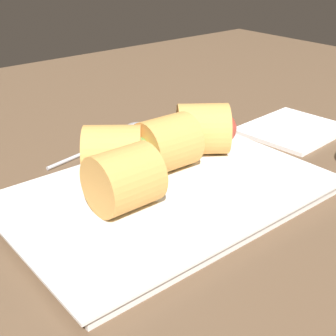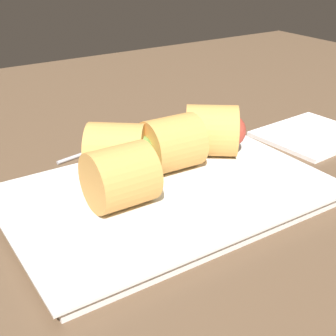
% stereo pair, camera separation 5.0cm
% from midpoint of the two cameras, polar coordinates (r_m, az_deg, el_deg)
% --- Properties ---
extents(table_surface, '(1.80, 1.40, 0.02)m').
position_cam_midpoint_polar(table_surface, '(0.49, -0.11, -6.97)').
color(table_surface, brown).
rests_on(table_surface, ground).
extents(serving_plate, '(0.35, 0.23, 0.01)m').
position_cam_midpoint_polar(serving_plate, '(0.51, 2.80, -3.34)').
color(serving_plate, white).
rests_on(serving_plate, table_surface).
extents(roll_front_left, '(0.07, 0.07, 0.06)m').
position_cam_midpoint_polar(roll_front_left, '(0.54, 3.48, 3.04)').
color(roll_front_left, '#D19347').
rests_on(roll_front_left, serving_plate).
extents(roll_front_right, '(0.07, 0.06, 0.06)m').
position_cam_midpoint_polar(roll_front_right, '(0.47, -2.31, -1.02)').
color(roll_front_right, '#D19347').
rests_on(roll_front_right, serving_plate).
extents(roll_back_left, '(0.09, 0.09, 0.06)m').
position_cam_midpoint_polar(roll_back_left, '(0.58, 8.27, 4.49)').
color(roll_back_left, '#D19347').
rests_on(roll_back_left, serving_plate).
extents(roll_back_right, '(0.09, 0.09, 0.06)m').
position_cam_midpoint_polar(roll_back_right, '(0.52, -3.09, 2.01)').
color(roll_back_right, '#D19347').
rests_on(roll_back_right, serving_plate).
extents(spoon, '(0.18, 0.05, 0.01)m').
position_cam_midpoint_polar(spoon, '(0.69, -0.90, 4.60)').
color(spoon, '#B2B2B7').
rests_on(spoon, table_surface).
extents(napkin, '(0.15, 0.13, 0.01)m').
position_cam_midpoint_polar(napkin, '(0.72, 19.02, 3.79)').
color(napkin, white).
rests_on(napkin, table_surface).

